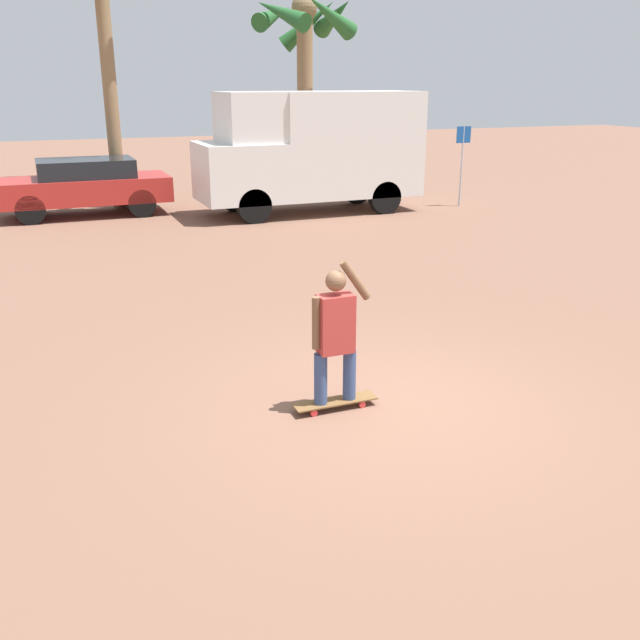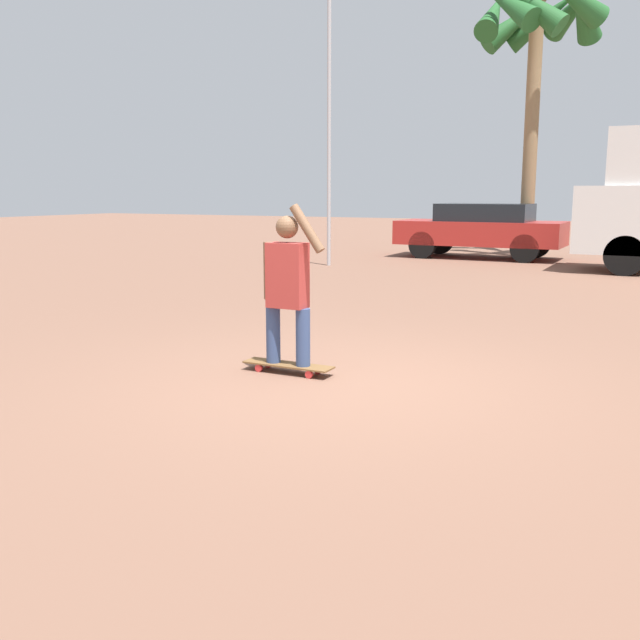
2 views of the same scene
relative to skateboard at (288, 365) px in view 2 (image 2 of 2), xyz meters
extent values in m
plane|color=brown|center=(0.57, -0.13, -0.07)|extent=(80.00, 80.00, 0.00)
cube|color=brown|center=(0.00, 0.00, 0.01)|extent=(0.92, 0.23, 0.02)
cylinder|color=red|center=(-0.28, -0.09, -0.04)|extent=(0.07, 0.03, 0.07)
cylinder|color=red|center=(-0.28, 0.09, -0.04)|extent=(0.07, 0.03, 0.07)
cylinder|color=red|center=(0.28, -0.09, -0.04)|extent=(0.07, 0.03, 0.07)
cylinder|color=red|center=(0.28, 0.09, -0.04)|extent=(0.07, 0.03, 0.07)
cylinder|color=#384C7A|center=(-0.17, 0.00, 0.30)|extent=(0.14, 0.14, 0.56)
cylinder|color=#384C7A|center=(0.17, 0.00, 0.30)|extent=(0.14, 0.14, 0.56)
cube|color=#B23833|center=(0.00, 0.00, 0.89)|extent=(0.37, 0.22, 0.63)
sphere|color=brown|center=(0.00, 0.00, 1.35)|extent=(0.22, 0.22, 0.22)
cylinder|color=brown|center=(-0.22, 0.00, 0.93)|extent=(0.09, 0.09, 0.56)
cylinder|color=brown|center=(0.22, 0.00, 1.34)|extent=(0.36, 0.09, 0.46)
cylinder|color=black|center=(2.31, 10.45, 0.35)|extent=(0.85, 0.28, 0.85)
cylinder|color=black|center=(2.31, 12.23, 0.35)|extent=(0.85, 0.28, 0.85)
cube|color=white|center=(2.22, 11.34, 1.08)|extent=(2.04, 2.06, 1.46)
cube|color=black|center=(1.82, 11.34, 1.37)|extent=(0.04, 1.75, 0.73)
cylinder|color=black|center=(-2.82, 12.33, 0.28)|extent=(0.72, 0.22, 0.72)
cylinder|color=black|center=(-2.82, 13.89, 0.28)|extent=(0.72, 0.22, 0.72)
cylinder|color=black|center=(-0.13, 12.33, 0.28)|extent=(0.72, 0.22, 0.72)
cylinder|color=black|center=(-0.13, 13.89, 0.28)|extent=(0.72, 0.22, 0.72)
cube|color=#B22823|center=(-1.47, 13.11, 0.60)|extent=(4.33, 1.79, 0.63)
cube|color=black|center=(-1.37, 13.11, 1.15)|extent=(2.38, 1.57, 0.46)
cylinder|color=#8E704C|center=(-0.47, 14.14, 3.34)|extent=(0.37, 0.37, 6.83)
cone|color=#235B28|center=(0.64, 13.97, 6.35)|extent=(0.94, 2.24, 1.85)
cone|color=#235B28|center=(0.38, 14.87, 6.50)|extent=(1.99, 2.16, 1.45)
cone|color=#235B28|center=(-0.46, 15.26, 6.39)|extent=(2.23, 0.64, 1.76)
cone|color=#235B28|center=(-1.13, 15.05, 6.35)|extent=(2.12, 1.78, 1.86)
cone|color=#235B28|center=(-1.59, 14.09, 6.37)|extent=(0.73, 2.23, 1.80)
cone|color=#235B28|center=(-1.08, 13.20, 6.39)|extent=(2.20, 1.74, 1.76)
cone|color=#235B28|center=(-0.54, 13.02, 6.33)|extent=(2.18, 0.77, 1.90)
cylinder|color=#B7B7BC|center=(-4.24, 9.54, 3.55)|extent=(0.09, 0.09, 7.25)
camera|label=1|loc=(-2.78, -6.41, 3.28)|focal=40.00mm
camera|label=2|loc=(3.35, -5.93, 1.68)|focal=40.00mm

